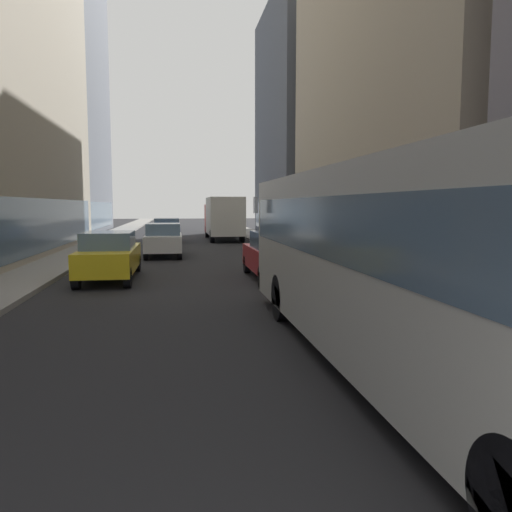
# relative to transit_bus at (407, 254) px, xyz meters

# --- Properties ---
(ground_plane) EXTENTS (120.00, 120.00, 0.00)m
(ground_plane) POSITION_rel_transit_bus_xyz_m (-2.80, 28.63, -1.78)
(ground_plane) COLOR #232326
(sidewalk_left) EXTENTS (2.40, 110.00, 0.15)m
(sidewalk_left) POSITION_rel_transit_bus_xyz_m (-8.50, 28.63, -1.70)
(sidewalk_left) COLOR gray
(sidewalk_left) RESTS_ON ground
(sidewalk_right) EXTENTS (2.40, 110.00, 0.15)m
(sidewalk_right) POSITION_rel_transit_bus_xyz_m (2.90, 28.63, -1.70)
(sidewalk_right) COLOR #9E9991
(sidewalk_right) RESTS_ON ground
(building_left_far) EXTENTS (8.71, 19.05, 28.55)m
(building_left_far) POSITION_rel_transit_bus_xyz_m (-14.70, 41.44, 12.49)
(building_left_far) COLOR slate
(building_left_far) RESTS_ON ground
(building_right_far) EXTENTS (8.89, 14.75, 19.87)m
(building_right_far) POSITION_rel_transit_bus_xyz_m (9.10, 36.59, 8.15)
(building_right_far) COLOR #4C515B
(building_right_far) RESTS_ON ground
(transit_bus) EXTENTS (2.78, 11.53, 3.05)m
(transit_bus) POSITION_rel_transit_bus_xyz_m (0.00, 0.00, 0.00)
(transit_bus) COLOR silver
(transit_bus) RESTS_ON ground
(car_white_van) EXTENTS (1.73, 4.20, 1.62)m
(car_white_van) POSITION_rel_transit_bus_xyz_m (-4.00, 17.82, -0.96)
(car_white_van) COLOR silver
(car_white_van) RESTS_ON ground
(car_red_coupe) EXTENTS (1.84, 4.17, 1.62)m
(car_red_coupe) POSITION_rel_transit_bus_xyz_m (0.00, 9.49, -0.96)
(car_red_coupe) COLOR red
(car_red_coupe) RESTS_ON ground
(car_yellow_taxi) EXTENTS (1.71, 4.67, 1.62)m
(car_yellow_taxi) POSITION_rel_transit_bus_xyz_m (-5.60, 10.26, -0.95)
(car_yellow_taxi) COLOR yellow
(car_yellow_taxi) RESTS_ON ground
(car_blue_hatchback) EXTENTS (1.75, 4.23, 1.62)m
(car_blue_hatchback) POSITION_rel_transit_bus_xyz_m (-4.00, 27.72, -0.96)
(car_blue_hatchback) COLOR #4C6BB7
(car_blue_hatchback) RESTS_ON ground
(box_truck) EXTENTS (2.30, 7.50, 3.05)m
(box_truck) POSITION_rel_transit_bus_xyz_m (0.00, 29.04, -0.11)
(box_truck) COLOR #A51919
(box_truck) RESTS_ON ground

